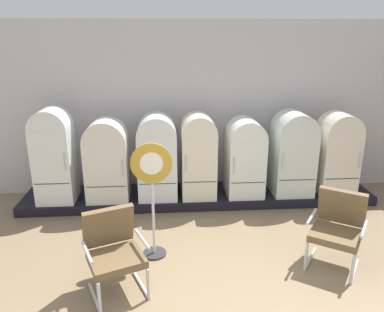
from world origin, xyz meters
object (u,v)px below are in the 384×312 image
Objects in this scene: refrigerator_4 at (245,155)px; refrigerator_6 at (337,151)px; refrigerator_0 at (54,153)px; refrigerator_1 at (107,158)px; refrigerator_3 at (198,153)px; refrigerator_5 at (293,151)px; sign_stand at (153,198)px; refrigerator_2 at (157,154)px; armchair_right at (338,225)px; armchair_left at (113,248)px.

refrigerator_4 is 0.94× the size of refrigerator_6.
refrigerator_0 is 3.22m from refrigerator_4.
refrigerator_0 is at bearing -178.92° from refrigerator_1.
refrigerator_3 reaches higher than refrigerator_1.
refrigerator_5 is 0.92× the size of sign_stand.
refrigerator_3 reaches higher than refrigerator_4.
refrigerator_6 is at bearing 26.57° from sign_stand.
refrigerator_5 is at bearing 34.33° from sign_stand.
refrigerator_4 is (0.81, 0.01, -0.06)m from refrigerator_3.
refrigerator_3 is at bearing 179.12° from refrigerator_6.
refrigerator_1 reaches higher than refrigerator_4.
refrigerator_2 is (0.84, 0.03, 0.04)m from refrigerator_1.
refrigerator_1 is at bearing -179.15° from refrigerator_4.
refrigerator_5 reaches higher than refrigerator_6.
refrigerator_2 is at bearing 88.68° from sign_stand.
refrigerator_0 is at bearing -179.09° from refrigerator_4.
sign_stand reaches higher than refrigerator_4.
refrigerator_4 is 1.38× the size of armchair_right.
armchair_left is 2.81m from armchair_right.
armchair_right is (3.16, -1.95, -0.34)m from refrigerator_1.
refrigerator_3 is 0.81m from refrigerator_4.
refrigerator_0 is 1.61× the size of armchair_left.
armchair_right is at bearing -67.99° from refrigerator_4.
refrigerator_5 is at bearing 0.71° from refrigerator_0.
refrigerator_2 is 1.47× the size of armchair_right.
refrigerator_6 is 0.90× the size of sign_stand.
refrigerator_6 is at bearing -3.45° from refrigerator_5.
refrigerator_0 is at bearing -179.29° from refrigerator_5.
refrigerator_5 is (2.36, 0.00, 0.01)m from refrigerator_2.
refrigerator_2 reaches higher than refrigerator_4.
refrigerator_6 reaches higher than refrigerator_4.
sign_stand is (-0.74, -1.63, -0.08)m from refrigerator_3.
refrigerator_6 is 4.28m from armchair_left.
refrigerator_2 is at bearing 179.18° from refrigerator_6.
refrigerator_0 is at bearing -179.96° from refrigerator_6.
refrigerator_2 is at bearing -179.88° from refrigerator_4.
refrigerator_4 is (2.36, 0.03, -0.01)m from refrigerator_1.
armchair_left is at bearing -117.15° from refrigerator_3.
refrigerator_6 reaches higher than armchair_right.
refrigerator_2 is 0.99× the size of refrigerator_5.
refrigerator_2 is 1.00× the size of refrigerator_6.
refrigerator_1 is at bearing -179.39° from refrigerator_5.
refrigerator_6 reaches higher than refrigerator_1.
refrigerator_6 is at bearing -1.69° from refrigerator_4.
armchair_right is at bearing 6.66° from armchair_left.
refrigerator_1 is at bearing 1.08° from refrigerator_0.
refrigerator_0 reaches higher than armchair_right.
refrigerator_1 is at bearing -177.86° from refrigerator_2.
refrigerator_4 is 1.38× the size of armchair_left.
armchair_right is at bearing -40.53° from refrigerator_2.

